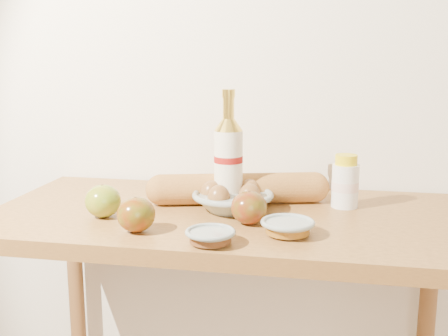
{
  "coord_description": "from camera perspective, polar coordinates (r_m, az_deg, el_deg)",
  "views": [
    {
      "loc": [
        0.26,
        -0.17,
        1.3
      ],
      "look_at": [
        0.0,
        1.15,
        1.02
      ],
      "focal_mm": 45.0,
      "sensor_mm": 36.0,
      "label": 1
    }
  ],
  "objects": [
    {
      "name": "back_wall",
      "position": [
        1.7,
        2.36,
        11.78
      ],
      "size": [
        3.5,
        0.02,
        2.6
      ],
      "primitive_type": "cube",
      "color": "white",
      "rests_on": "ground"
    },
    {
      "name": "butter_stick",
      "position": [
        1.29,
        6.52,
        -5.73
      ],
      "size": [
        0.1,
        0.05,
        0.03
      ],
      "rotation": [
        0.0,
        0.0,
        -0.19
      ],
      "color": "beige",
      "rests_on": "table"
    },
    {
      "name": "apple_redgreen_front",
      "position": [
        1.28,
        -8.91,
        -4.7
      ],
      "size": [
        0.1,
        0.1,
        0.08
      ],
      "rotation": [
        0.0,
        0.0,
        -0.23
      ],
      "color": "maroon",
      "rests_on": "table"
    },
    {
      "name": "cream_bottle",
      "position": [
        1.49,
        12.22,
        -1.49
      ],
      "size": [
        0.07,
        0.07,
        0.14
      ],
      "rotation": [
        0.0,
        0.0,
        0.03
      ],
      "color": "white",
      "rests_on": "table"
    },
    {
      "name": "egg_bowl",
      "position": [
        1.44,
        0.87,
        -3.12
      ],
      "size": [
        0.27,
        0.27,
        0.07
      ],
      "rotation": [
        0.0,
        0.0,
        0.36
      ],
      "color": "gray",
      "rests_on": "table"
    },
    {
      "name": "sugar_bowl",
      "position": [
        1.2,
        -1.39,
        -6.96
      ],
      "size": [
        0.11,
        0.11,
        0.03
      ],
      "rotation": [
        0.0,
        0.0,
        -0.04
      ],
      "color": "gray",
      "rests_on": "table"
    },
    {
      "name": "apple_redgreen_right",
      "position": [
        1.32,
        2.56,
        -4.05
      ],
      "size": [
        0.1,
        0.1,
        0.08
      ],
      "rotation": [
        0.0,
        0.0,
        0.15
      ],
      "color": "maroon",
      "rests_on": "table"
    },
    {
      "name": "syrup_bowl",
      "position": [
        1.26,
        6.48,
        -5.98
      ],
      "size": [
        0.13,
        0.13,
        0.03
      ],
      "rotation": [
        0.0,
        0.0,
        0.12
      ],
      "color": "gray",
      "rests_on": "table"
    },
    {
      "name": "bourbon_bottle",
      "position": [
        1.45,
        0.45,
        0.84
      ],
      "size": [
        0.08,
        0.08,
        0.31
      ],
      "rotation": [
        0.0,
        0.0,
        -0.05
      ],
      "color": "#EEE5CA",
      "rests_on": "table"
    },
    {
      "name": "table",
      "position": [
        1.47,
        0.23,
        -9.09
      ],
      "size": [
        1.2,
        0.6,
        0.9
      ],
      "color": "#A47035",
      "rests_on": "ground"
    },
    {
      "name": "apple_yellowgreen",
      "position": [
        1.41,
        -12.19,
        -3.3
      ],
      "size": [
        0.1,
        0.1,
        0.08
      ],
      "rotation": [
        0.0,
        0.0,
        -0.14
      ],
      "color": "olive",
      "rests_on": "table"
    },
    {
      "name": "baguette",
      "position": [
        1.5,
        1.46,
        -2.1
      ],
      "size": [
        0.5,
        0.21,
        0.08
      ],
      "rotation": [
        0.0,
        0.0,
        0.26
      ],
      "color": "#B77C38",
      "rests_on": "table"
    }
  ]
}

